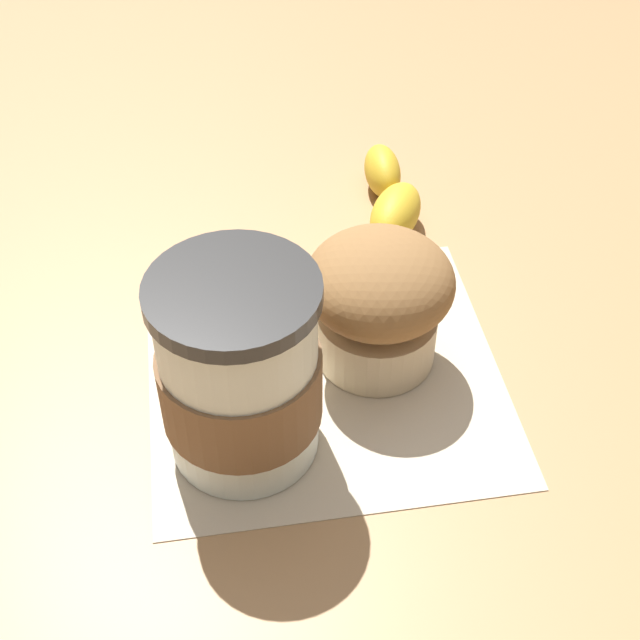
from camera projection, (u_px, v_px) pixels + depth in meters
ground_plane at (320, 371)px, 0.60m from camera, size 3.00×3.00×0.00m
paper_napkin at (320, 371)px, 0.60m from camera, size 0.27×0.27×0.00m
coffee_cup at (235, 373)px, 0.51m from camera, size 0.10×0.10×0.13m
muffin at (374, 299)px, 0.57m from camera, size 0.10×0.10×0.09m
banana at (367, 232)px, 0.68m from camera, size 0.21×0.12×0.04m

